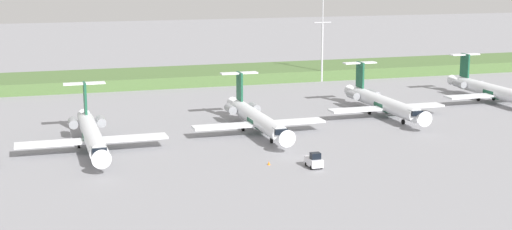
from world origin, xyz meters
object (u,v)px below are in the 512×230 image
object	(u,v)px
safety_cone_front_marker	(269,163)
regional_jet_fifth	(492,90)
regional_jet_second	(92,134)
regional_jet_third	(257,118)
baggage_tug	(314,161)
antenna_mast	(322,44)
regional_jet_fourth	(383,103)

from	to	relation	value
safety_cone_front_marker	regional_jet_fifth	bearing A→B (deg)	28.88
regional_jet_second	regional_jet_fifth	size ratio (longest dim) A/B	1.00
regional_jet_third	baggage_tug	size ratio (longest dim) A/B	9.69
regional_jet_third	regional_jet_second	bearing A→B (deg)	-172.11
antenna_mast	baggage_tug	xyz separation A→B (m)	(-31.06, -72.86, -8.24)
regional_jet_second	regional_jet_fourth	world-z (taller)	same
regional_jet_second	antenna_mast	bearing A→B (deg)	41.46
regional_jet_fifth	baggage_tug	distance (m)	65.34
regional_jet_fourth	antenna_mast	world-z (taller)	antenna_mast
regional_jet_second	safety_cone_front_marker	size ratio (longest dim) A/B	56.36
regional_jet_fifth	regional_jet_fourth	bearing A→B (deg)	-167.84
regional_jet_fifth	antenna_mast	xyz separation A→B (m)	(-23.24, 36.54, 6.71)
regional_jet_second	regional_jet_fourth	bearing A→B (deg)	10.76
regional_jet_second	regional_jet_third	distance (m)	28.18
regional_jet_third	regional_jet_fifth	size ratio (longest dim) A/B	1.00
regional_jet_fourth	safety_cone_front_marker	size ratio (longest dim) A/B	56.36
antenna_mast	safety_cone_front_marker	bearing A→B (deg)	-117.79
regional_jet_fifth	regional_jet_third	bearing A→B (deg)	-167.11
regional_jet_third	antenna_mast	distance (m)	59.19
antenna_mast	safety_cone_front_marker	size ratio (longest dim) A/B	40.43
regional_jet_second	regional_jet_fifth	xyz separation A→B (m)	(83.34, 16.55, 0.00)
regional_jet_third	regional_jet_fifth	distance (m)	56.85
regional_jet_fifth	antenna_mast	world-z (taller)	antenna_mast
regional_jet_second	safety_cone_front_marker	distance (m)	28.73
antenna_mast	regional_jet_fourth	bearing A→B (deg)	-96.65
baggage_tug	antenna_mast	bearing A→B (deg)	66.91
regional_jet_second	baggage_tug	size ratio (longest dim) A/B	9.69
regional_jet_second	antenna_mast	distance (m)	80.47
regional_jet_fourth	safety_cone_front_marker	xyz separation A→B (m)	(-31.72, -26.98, -2.26)
regional_jet_fifth	antenna_mast	size ratio (longest dim) A/B	1.39
baggage_tug	safety_cone_front_marker	distance (m)	6.54
regional_jet_fourth	baggage_tug	distance (m)	39.97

